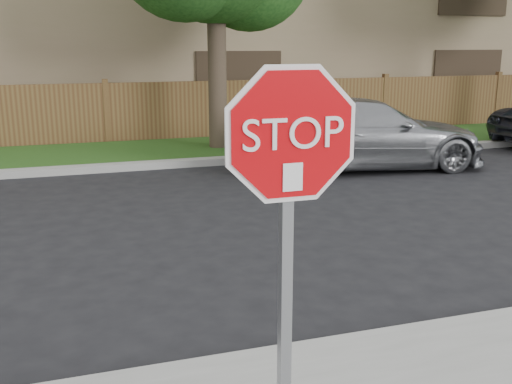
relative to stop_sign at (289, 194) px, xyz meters
name	(u,v)px	position (x,y,z in m)	size (l,w,h in m)	color
ground	(217,365)	(-0.05, 1.48, -1.83)	(90.00, 90.00, 0.00)	black
far_curb	(121,167)	(-0.05, 9.63, -1.75)	(70.00, 0.30, 0.15)	gray
grass_strip	(114,154)	(-0.05, 11.28, -1.77)	(70.00, 3.00, 0.12)	#1E4714
fence	(107,115)	(-0.05, 12.88, -1.03)	(70.00, 0.12, 1.60)	#53341D
apartment_building	(89,13)	(-0.05, 18.48, 1.70)	(35.20, 9.20, 7.20)	#8E7A58
stop_sign	(289,194)	(0.00, 0.00, 0.00)	(1.01, 0.13, 2.55)	gray
sedan_right	(364,133)	(4.90, 8.33, -1.09)	(2.07, 5.09, 1.48)	#999CA0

